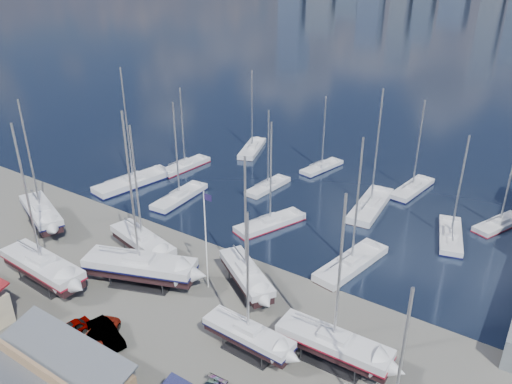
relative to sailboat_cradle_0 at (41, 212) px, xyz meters
The scene contains 24 objects.
ground 25.02m from the sailboat_cradle_0, ahead, with size 1400.00×1400.00×0.00m, color #605E59.
sailboat_cradle_0 is the anchor object (origin of this frame).
sailboat_cradle_1 13.28m from the sailboat_cradle_0, 34.40° to the right, with size 11.16×3.61×17.69m.
sailboat_cradle_2 16.03m from the sailboat_cradle_0, ahead, with size 10.07×4.79×15.86m.
sailboat_cradle_3 19.58m from the sailboat_cradle_0, ahead, with size 12.22×7.20×18.86m.
sailboat_cradle_4 29.55m from the sailboat_cradle_0, ahead, with size 9.00×7.05×14.90m.
sailboat_cradle_5 34.85m from the sailboat_cradle_0, ahead, with size 8.55×2.72×13.85m.
sailboat_cradle_6 41.26m from the sailboat_cradle_0, ahead, with size 9.93×2.94×15.98m.
sailboat_moored_0 15.70m from the sailboat_cradle_0, 90.04° to the left, with size 5.67×12.86×18.59m.
sailboat_moored_1 25.20m from the sailboat_cradle_0, 85.29° to the left, with size 3.47×9.54×13.97m.
sailboat_moored_2 38.42m from the sailboat_cradle_0, 79.89° to the left, with size 5.97×10.30×15.01m.
sailboat_moored_3 18.28m from the sailboat_cradle_0, 59.47° to the left, with size 3.37×10.11×14.90m.
sailboat_moored_4 31.32m from the sailboat_cradle_0, 55.48° to the left, with size 3.10×8.56×12.66m.
sailboat_moored_5 42.56m from the sailboat_cradle_0, 60.42° to the left, with size 4.14×8.81×12.71m.
sailboat_moored_6 29.13m from the sailboat_cradle_0, 33.97° to the left, with size 6.11×10.09×14.60m.
sailboat_moored_7 43.32m from the sailboat_cradle_0, 40.34° to the left, with size 4.25×11.84×17.51m.
sailboat_moored_8 51.49m from the sailboat_cradle_0, 45.70° to the left, with size 3.98×9.92×14.41m.
sailboat_moored_9 39.04m from the sailboat_cradle_0, 20.02° to the left, with size 4.85×10.95×15.98m.
sailboat_moored_10 51.25m from the sailboat_cradle_0, 30.33° to the left, with size 4.99×9.69×13.95m.
sailboat_moored_11 58.50m from the sailboat_cradle_0, 33.71° to the left, with size 5.48×8.63×12.54m.
car_a 22.86m from the sailboat_cradle_0, 29.50° to the right, with size 1.53×3.80×1.29m, color gray.
car_b 25.17m from the sailboat_cradle_0, 23.01° to the right, with size 1.63×4.67×1.54m, color gray.
car_c 24.91m from the sailboat_cradle_0, 24.49° to the right, with size 2.25×4.88×1.36m, color gray.
flagpole 26.17m from the sailboat_cradle_0, ahead, with size 0.99×0.12×11.14m.
Camera 1 is at (28.90, -40.17, 31.30)m, focal length 35.00 mm.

